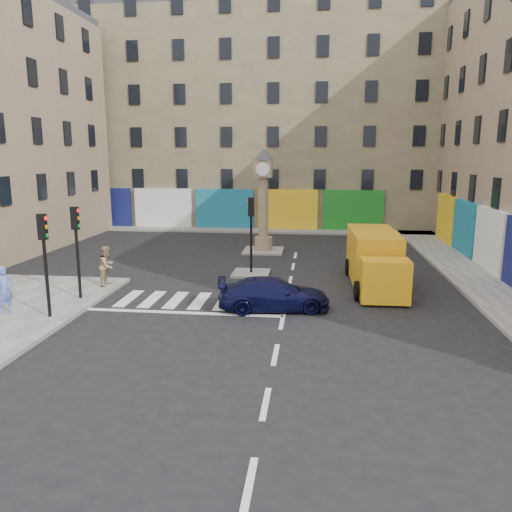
% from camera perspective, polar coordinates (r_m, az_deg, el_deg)
% --- Properties ---
extents(ground, '(120.00, 120.00, 0.00)m').
position_cam_1_polar(ground, '(17.01, 2.77, -8.63)').
color(ground, black).
rests_on(ground, ground).
extents(sidewalk_right, '(2.60, 30.00, 0.15)m').
position_cam_1_polar(sidewalk_right, '(27.65, 22.60, -1.44)').
color(sidewalk_right, gray).
rests_on(sidewalk_right, ground).
extents(sidewalk_far, '(32.00, 2.40, 0.15)m').
position_cam_1_polar(sidewalk_far, '(38.90, -0.84, 2.98)').
color(sidewalk_far, gray).
rests_on(sidewalk_far, ground).
extents(island_near, '(1.80, 1.80, 0.12)m').
position_cam_1_polar(island_near, '(24.81, -0.56, -1.98)').
color(island_near, gray).
rests_on(island_near, ground).
extents(island_far, '(2.40, 2.40, 0.12)m').
position_cam_1_polar(island_far, '(30.64, 0.86, 0.62)').
color(island_far, gray).
rests_on(island_far, ground).
extents(building_far, '(32.00, 10.00, 17.00)m').
position_cam_1_polar(building_far, '(44.30, 0.14, 14.94)').
color(building_far, '#8A7D5C').
rests_on(building_far, ground).
extents(traffic_light_left_near, '(0.28, 0.22, 3.70)m').
position_cam_1_polar(traffic_light_left_near, '(18.93, -23.05, 0.76)').
color(traffic_light_left_near, black).
rests_on(traffic_light_left_near, sidewalk_left).
extents(traffic_light_left_far, '(0.28, 0.22, 3.70)m').
position_cam_1_polar(traffic_light_left_far, '(21.01, -19.85, 1.98)').
color(traffic_light_left_far, black).
rests_on(traffic_light_left_far, sidewalk_left).
extents(traffic_light_island, '(0.28, 0.22, 3.70)m').
position_cam_1_polar(traffic_light_island, '(24.35, -0.57, 3.82)').
color(traffic_light_island, black).
rests_on(traffic_light_island, island_near).
extents(clock_pillar, '(1.20, 1.20, 6.10)m').
position_cam_1_polar(clock_pillar, '(30.17, 0.88, 7.14)').
color(clock_pillar, '#937C60').
rests_on(clock_pillar, island_far).
extents(navy_sedan, '(4.47, 2.37, 1.23)m').
position_cam_1_polar(navy_sedan, '(19.14, 2.04, -4.36)').
color(navy_sedan, black).
rests_on(navy_sedan, ground).
extents(yellow_van, '(2.37, 6.65, 2.40)m').
position_cam_1_polar(yellow_van, '(23.21, 13.42, -0.38)').
color(yellow_van, orange).
rests_on(yellow_van, ground).
extents(pedestrian_blue, '(0.63, 0.75, 1.76)m').
position_cam_1_polar(pedestrian_blue, '(20.34, -26.78, -3.46)').
color(pedestrian_blue, '#5878CA').
rests_on(pedestrian_blue, sidewalk_left).
extents(pedestrian_tan, '(0.77, 0.93, 1.77)m').
position_cam_1_polar(pedestrian_tan, '(23.00, -16.66, -1.07)').
color(pedestrian_tan, '#988A5D').
rests_on(pedestrian_tan, sidewalk_left).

